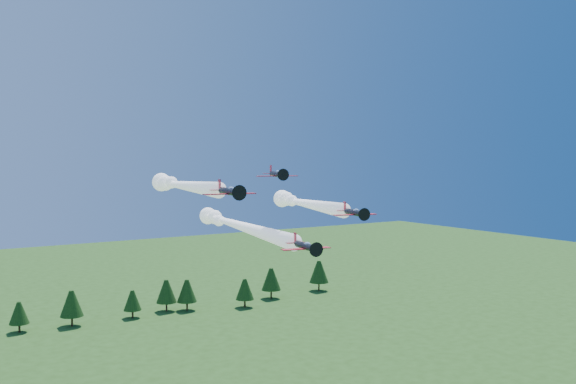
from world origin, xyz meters
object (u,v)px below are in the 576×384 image
plane_lead (235,224)px  plane_right (303,203)px  plane_left (181,185)px  plane_slot (277,174)px

plane_lead → plane_right: 14.60m
plane_lead → plane_left: size_ratio=1.33×
plane_left → plane_right: (24.00, -4.46, -3.92)m
plane_right → plane_slot: bearing=-123.5°
plane_right → plane_slot: (-14.63, -13.74, 6.20)m
plane_lead → plane_left: 12.78m
plane_lead → plane_right: size_ratio=1.41×
plane_left → plane_slot: 20.60m
plane_lead → plane_left: bearing=177.7°
plane_lead → plane_left: (-10.04, 2.22, 7.58)m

